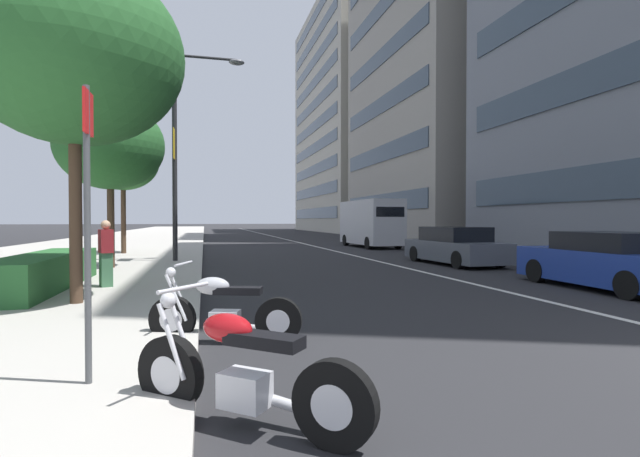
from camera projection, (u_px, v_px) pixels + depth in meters
name	position (u px, v px, depth m)	size (l,w,h in m)	color
sidewalk_right_plaza	(119.00, 244.00, 30.90)	(160.00, 10.97, 0.15)	#B2ADA3
lane_centre_stripe	(288.00, 240.00, 38.77)	(110.00, 0.16, 0.01)	silver
motorcycle_mid_row	(243.00, 375.00, 3.70)	(1.52, 1.79, 1.11)	black
motorcycle_second_in_row	(223.00, 313.00, 6.24)	(0.86, 2.03, 1.09)	black
car_far_down_avenue	(608.00, 262.00, 11.13)	(4.36, 2.00, 1.38)	navy
car_lead_in_lane	(455.00, 247.00, 17.39)	(4.68, 2.05, 1.41)	#4C515B
delivery_van_ahead	(370.00, 222.00, 28.33)	(5.96, 2.20, 2.86)	#B7B7BC
parking_sign_by_curb	(88.00, 206.00, 4.25)	(0.32, 0.06, 2.76)	#47494C
street_lamp_with_banners	(186.00, 135.00, 17.26)	(1.26, 2.68, 7.76)	#232326
clipped_hedge_bed	(43.00, 272.00, 10.16)	(5.11, 1.10, 0.76)	#28602D
street_tree_near_plaza_corner	(74.00, 54.00, 8.34)	(3.88, 3.88, 6.18)	#473323
street_tree_mid_sidewalk	(110.00, 145.00, 14.65)	(3.32, 3.32, 5.32)	#473323
street_tree_by_lamp_post	(123.00, 161.00, 20.95)	(3.16, 3.16, 5.57)	#473323
pedestrian_on_plaza	(106.00, 254.00, 10.51)	(0.47, 0.39, 1.51)	#3F724C
office_tower_mid_left	(462.00, 21.00, 43.62)	(20.16, 16.24, 41.05)	gray
office_tower_far_left_down_avenue	(377.00, 122.00, 70.24)	(27.87, 20.09, 33.24)	#B7B2A3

